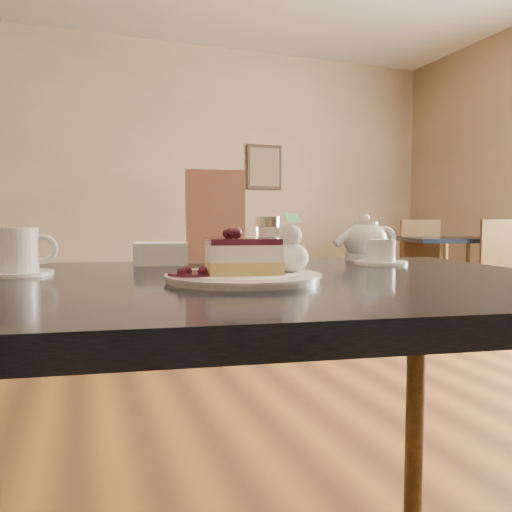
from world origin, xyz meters
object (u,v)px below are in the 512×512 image
object	(u,v)px
dessert_plate	(243,277)
bg_table_far_right	(456,306)
main_table	(239,321)
tea_set	(368,244)
cheesecake_slice	(243,257)
coffee_set	(17,254)

from	to	relation	value
dessert_plate	bg_table_far_right	world-z (taller)	dessert_plate
main_table	dessert_plate	world-z (taller)	dessert_plate
tea_set	cheesecake_slice	bearing A→B (deg)	-145.60
cheesecake_slice	coffee_set	world-z (taller)	coffee_set
cheesecake_slice	coffee_set	distance (m)	0.47
main_table	dessert_plate	distance (m)	0.11
main_table	tea_set	bearing A→B (deg)	38.12
cheesecake_slice	coffee_set	size ratio (longest dim) A/B	0.94
dessert_plate	bg_table_far_right	xyz separation A→B (m)	(3.30, 3.17, -0.76)
tea_set	coffee_set	bearing A→B (deg)	-175.09
cheesecake_slice	bg_table_far_right	distance (m)	4.65
coffee_set	cheesecake_slice	bearing A→B (deg)	-31.12
dessert_plate	coffee_set	bearing A→B (deg)	148.88
coffee_set	bg_table_far_right	xyz separation A→B (m)	(3.70, 2.93, -0.79)
bg_table_far_right	coffee_set	bearing A→B (deg)	-124.14
main_table	dessert_plate	size ratio (longest dim) A/B	5.12
coffee_set	tea_set	xyz separation A→B (m)	(0.86, 0.07, 0.00)
coffee_set	bg_table_far_right	size ratio (longest dim) A/B	0.08
cheesecake_slice	tea_set	xyz separation A→B (m)	(0.46, 0.32, 0.00)
bg_table_far_right	dessert_plate	bearing A→B (deg)	-118.64
tea_set	main_table	bearing A→B (deg)	-150.02
main_table	bg_table_far_right	size ratio (longest dim) A/B	0.77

